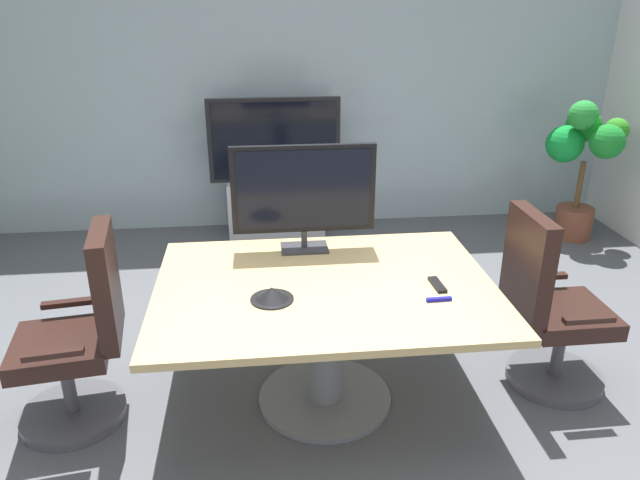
% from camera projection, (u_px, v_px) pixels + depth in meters
% --- Properties ---
extents(ground_plane, '(7.35, 7.35, 0.00)m').
position_uv_depth(ground_plane, '(325.00, 391.00, 3.53)').
color(ground_plane, '#515459').
extents(wall_back_glass_partition, '(6.35, 0.10, 2.66)m').
position_uv_depth(wall_back_glass_partition, '(290.00, 89.00, 5.64)').
color(wall_back_glass_partition, '#9EB2B7').
rests_on(wall_back_glass_partition, ground).
extents(conference_table, '(1.79, 1.31, 0.75)m').
position_uv_depth(conference_table, '(325.00, 314.00, 3.24)').
color(conference_table, tan).
rests_on(conference_table, ground).
extents(office_chair_left, '(0.62, 0.60, 1.09)m').
position_uv_depth(office_chair_left, '(81.00, 345.00, 3.15)').
color(office_chair_left, '#4C4C51').
rests_on(office_chair_left, ground).
extents(office_chair_right, '(0.60, 0.57, 1.09)m').
position_uv_depth(office_chair_right, '(549.00, 316.00, 3.43)').
color(office_chair_right, '#4C4C51').
rests_on(office_chair_right, ground).
extents(tv_monitor, '(0.84, 0.18, 0.64)m').
position_uv_depth(tv_monitor, '(304.00, 192.00, 3.47)').
color(tv_monitor, '#333338').
rests_on(tv_monitor, conference_table).
extents(wall_display_unit, '(1.20, 0.36, 1.31)m').
position_uv_depth(wall_display_unit, '(276.00, 191.00, 5.63)').
color(wall_display_unit, '#B7BABC').
rests_on(wall_display_unit, ground).
extents(potted_plant, '(0.66, 0.67, 1.31)m').
position_uv_depth(potted_plant, '(582.00, 154.00, 5.43)').
color(potted_plant, brown).
rests_on(potted_plant, ground).
extents(conference_phone, '(0.22, 0.22, 0.07)m').
position_uv_depth(conference_phone, '(272.00, 294.00, 3.00)').
color(conference_phone, black).
rests_on(conference_phone, conference_table).
extents(remote_control, '(0.06, 0.17, 0.02)m').
position_uv_depth(remote_control, '(437.00, 285.00, 3.15)').
color(remote_control, black).
rests_on(remote_control, conference_table).
extents(whiteboard_marker, '(0.13, 0.02, 0.02)m').
position_uv_depth(whiteboard_marker, '(439.00, 299.00, 3.00)').
color(whiteboard_marker, '#1919A5').
rests_on(whiteboard_marker, conference_table).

